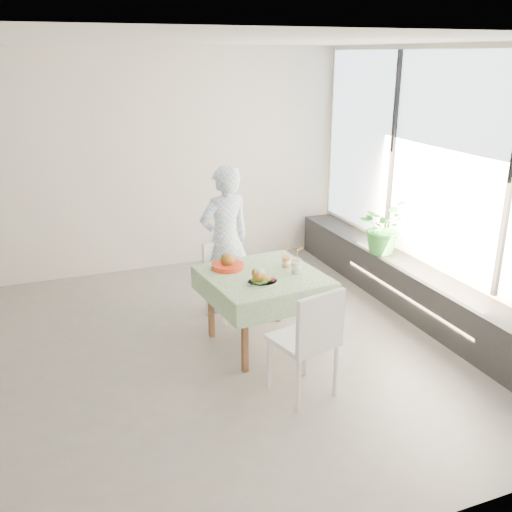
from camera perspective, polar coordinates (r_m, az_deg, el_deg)
name	(u,v)px	position (r m, az deg, el deg)	size (l,w,h in m)	color
floor	(166,360)	(5.47, -8.98, -10.25)	(6.00, 6.00, 0.00)	slate
ceiling	(147,40)	(4.76, -10.87, 20.47)	(6.00, 6.00, 0.00)	white
wall_back	(114,165)	(7.34, -13.98, 8.82)	(6.00, 0.02, 2.80)	silver
wall_front	(271,349)	(2.69, 1.55, -9.32)	(6.00, 0.02, 2.80)	silver
wall_right	(445,187)	(6.23, 18.38, 6.56)	(0.02, 5.00, 2.80)	silver
window_pane	(445,163)	(6.17, 18.41, 8.81)	(0.01, 4.80, 2.18)	#D1E0F9
window_ledge	(418,292)	(6.45, 15.91, -3.51)	(0.40, 4.80, 0.50)	black
cafe_table	(263,301)	(5.48, 0.68, -4.55)	(1.14, 1.14, 0.74)	brown
chair_far	(228,295)	(6.15, -2.85, -3.89)	(0.48, 0.48, 0.82)	white
chair_near	(304,361)	(4.80, 4.78, -10.47)	(0.55, 0.55, 0.97)	white
diner	(225,240)	(6.12, -3.11, 1.59)	(0.59, 0.39, 1.62)	#93B9EB
main_dish	(261,278)	(5.14, 0.50, -2.23)	(0.28, 0.28, 0.15)	white
juice_cup_orange	(286,261)	(5.53, 3.03, -0.50)	(0.09, 0.09, 0.26)	white
juice_cup_lemonade	(296,267)	(5.38, 4.03, -1.06)	(0.10, 0.10, 0.29)	white
second_dish	(228,264)	(5.49, -2.86, -0.83)	(0.31, 0.31, 0.15)	red
potted_plant	(382,226)	(6.75, 12.51, 2.91)	(0.57, 0.49, 0.63)	#2D812B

